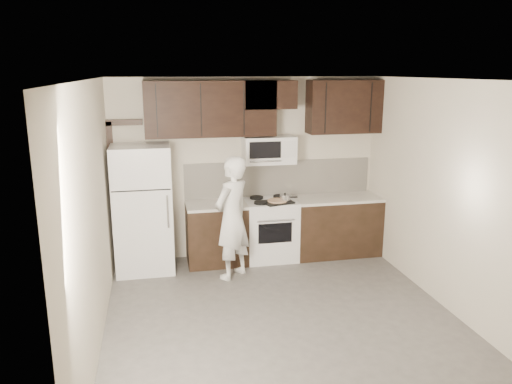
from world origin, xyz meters
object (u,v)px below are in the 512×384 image
object	(u,v)px
microwave	(269,150)
refrigerator	(143,209)
stove	(270,229)
person	(232,218)

from	to	relation	value
microwave	refrigerator	xyz separation A→B (m)	(-1.85, -0.17, -0.75)
microwave	refrigerator	world-z (taller)	microwave
stove	refrigerator	bearing A→B (deg)	-178.49
microwave	person	distance (m)	1.25
stove	refrigerator	world-z (taller)	refrigerator
microwave	person	xyz separation A→B (m)	(-0.67, -0.68, -0.80)
microwave	stove	bearing A→B (deg)	-89.90
stove	refrigerator	size ratio (longest dim) A/B	0.52
refrigerator	person	world-z (taller)	refrigerator
microwave	person	bearing A→B (deg)	-134.33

